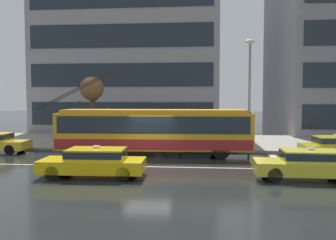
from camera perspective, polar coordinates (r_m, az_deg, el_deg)
ground_plane at (r=19.45m, az=-3.24°, el=-6.83°), size 160.00×160.00×0.00m
sidewalk_slab at (r=28.35m, az=-0.54°, el=-3.45°), size 80.00×10.00×0.14m
crosswalk_stripe_edge_near at (r=20.74m, az=17.49°, el=-6.33°), size 0.44×4.40×0.01m
crosswalk_stripe_inner_a at (r=20.95m, az=19.91°, el=-6.28°), size 0.44×4.40×0.01m
crosswalk_stripe_center at (r=21.19m, az=22.28°, el=-6.22°), size 0.44×4.40×0.01m
crosswalk_stripe_inner_b at (r=21.47m, az=24.59°, el=-6.15°), size 0.44×4.40×0.01m
lane_centre_line at (r=18.29m, az=-3.80°, el=-7.48°), size 72.00×0.14×0.01m
trolleybus at (r=21.67m, az=-2.19°, el=-1.63°), size 13.18×2.88×5.25m
taxi_oncoming_near at (r=16.16m, az=-11.78°, el=-6.47°), size 4.64×1.95×1.39m
taxi_oncoming_far at (r=16.46m, az=21.61°, el=-6.46°), size 4.44×1.86×1.39m
bus_shelter at (r=25.37m, az=-4.67°, el=0.03°), size 3.57×1.58×2.46m
pedestrian_at_shelter at (r=24.66m, az=-3.38°, el=-0.41°), size 1.38×1.38×2.08m
pedestrian_approaching_curb at (r=25.53m, az=-7.39°, el=-0.68°), size 1.25×1.25×1.94m
pedestrian_walking_past at (r=24.02m, az=1.93°, el=-0.92°), size 1.38×1.38×1.89m
pedestrian_waiting_by_pole at (r=24.62m, az=9.03°, el=-2.04°), size 0.42×0.42×1.68m
street_lamp at (r=23.69m, az=12.98°, el=5.44°), size 0.60×0.32×7.14m
street_tree_bare at (r=26.48m, az=-12.15°, el=4.74°), size 2.12×1.75×4.96m
office_tower_corner_left at (r=42.48m, az=-5.33°, el=11.63°), size 19.16×15.90×19.07m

